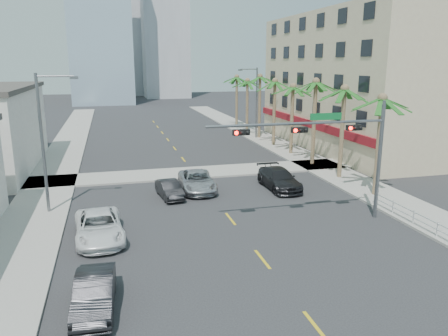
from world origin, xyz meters
name	(u,v)px	position (x,y,z in m)	size (l,w,h in m)	color
ground	(295,300)	(0.00, 0.00, 0.00)	(260.00, 260.00, 0.00)	#262628
sidewalk_right	(328,170)	(12.00, 20.00, 0.07)	(4.00, 120.00, 0.15)	gray
sidewalk_left	(48,188)	(-12.00, 20.00, 0.07)	(4.00, 120.00, 0.15)	gray
sidewalk_cross	(194,173)	(0.00, 22.00, 0.07)	(80.00, 4.00, 0.15)	gray
building_right	(369,81)	(21.99, 30.00, 7.50)	(15.25, 28.00, 15.00)	#C6AE8B
tower_far_center	(118,23)	(-3.00, 125.00, 21.00)	(16.00, 16.00, 42.00)	#ADADB2
traffic_signal_mast	(334,141)	(5.78, 7.95, 5.06)	(11.12, 0.54, 7.20)	slate
palm_tree_0	(382,100)	(11.60, 12.00, 7.08)	(4.80, 4.80, 7.80)	brown
palm_tree_1	(345,90)	(11.60, 17.20, 7.43)	(4.80, 4.80, 8.16)	brown
palm_tree_2	(316,83)	(11.60, 22.40, 7.78)	(4.80, 4.80, 8.52)	brown
palm_tree_3	(293,87)	(11.60, 27.60, 7.08)	(4.80, 4.80, 7.80)	brown
palm_tree_4	(275,82)	(11.60, 32.80, 7.43)	(4.80, 4.80, 8.16)	brown
palm_tree_5	(260,77)	(11.60, 38.00, 7.78)	(4.80, 4.80, 8.52)	brown
palm_tree_6	(247,81)	(11.60, 43.20, 7.08)	(4.80, 4.80, 7.80)	brown
palm_tree_7	(237,78)	(11.60, 48.40, 7.43)	(4.80, 4.80, 8.16)	brown
streetlight_left	(45,137)	(-11.00, 14.00, 5.06)	(2.55, 0.25, 9.00)	slate
streetlight_right	(255,99)	(11.00, 38.00, 5.06)	(2.55, 0.25, 9.00)	slate
guardrail	(414,216)	(10.30, 6.00, 0.67)	(0.08, 8.08, 1.00)	silver
car_parked_mid	(94,294)	(-7.99, 1.34, 0.71)	(1.51, 4.32, 1.42)	black
car_parked_far	(99,227)	(-7.93, 8.69, 0.76)	(2.52, 5.45, 1.52)	white
car_lane_left	(169,189)	(-3.10, 15.47, 0.63)	(1.33, 3.82, 1.26)	black
car_lane_center	(197,181)	(-0.80, 16.72, 0.75)	(2.50, 5.42, 1.50)	#B4B3B8
car_lane_right	(279,179)	(5.50, 15.64, 0.78)	(2.19, 5.39, 1.56)	black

